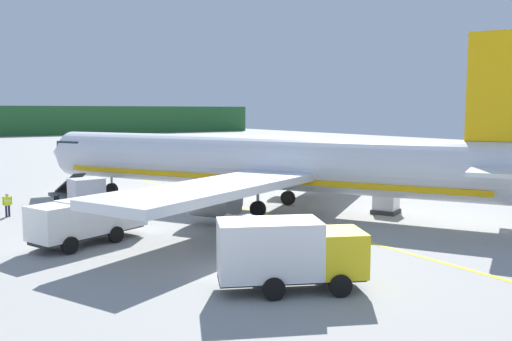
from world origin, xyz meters
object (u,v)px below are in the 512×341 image
Objects in this scene: cargo_container_far at (242,235)px; crew_marshaller at (7,203)px; service_truck_fuel at (89,217)px; service_truck_catering at (289,252)px; service_truck_baggage at (81,193)px; airliner_foreground at (262,164)px; cargo_container_near at (386,201)px; crew_loader_left at (113,212)px.

cargo_container_far is 18.92m from crew_marshaller.
cargo_container_far is at bearing -48.71° from service_truck_fuel.
crew_marshaller is (-6.73, 22.83, -0.65)m from service_truck_catering.
service_truck_baggage is 22.98m from service_truck_catering.
service_truck_fuel is at bearing 131.29° from cargo_container_far.
cargo_container_far is at bearing -64.48° from crew_marshaller.
cargo_container_far is at bearing -129.34° from airliner_foreground.
cargo_container_near is 1.41× the size of crew_marshaller.
service_truck_baggage reaches higher than service_truck_fuel.
service_truck_fuel is (-13.61, -3.05, -1.96)m from airliner_foreground.
service_truck_fuel reaches higher than crew_marshaller.
service_truck_catering is 3.89× the size of crew_marshaller.
service_truck_fuel is at bearing 171.27° from cargo_container_near.
airliner_foreground reaches higher than cargo_container_near.
crew_marshaller is at bearing -179.03° from service_truck_baggage.
service_truck_catering is 15.75m from crew_loader_left.
cargo_container_far is (1.42, 5.76, -0.64)m from service_truck_catering.
cargo_container_far is 1.26× the size of crew_marshaller.
cargo_container_near is at bearing 30.39° from service_truck_catering.
airliner_foreground is 13.51m from service_truck_baggage.
cargo_container_near is at bearing -43.61° from airliner_foreground.
airliner_foreground is 5.53× the size of service_truck_fuel.
cargo_container_near is at bearing -31.22° from crew_marshaller.
service_truck_fuel reaches higher than cargo_container_far.
cargo_container_near is (17.41, -13.69, -0.29)m from service_truck_baggage.
service_truck_catering is (1.69, -22.91, 0.41)m from service_truck_baggage.
airliner_foreground reaches higher than service_truck_fuel.
cargo_container_near is at bearing -8.73° from service_truck_fuel.
service_truck_baggage reaches higher than cargo_container_far.
crew_marshaller is 0.99× the size of crew_loader_left.
airliner_foreground is 9.23m from cargo_container_near.
cargo_container_far is at bearing 76.10° from service_truck_catering.
service_truck_catering reaches higher than service_truck_fuel.
cargo_container_near is 1.40× the size of crew_loader_left.
service_truck_fuel is at bearing -77.15° from crew_marshaller.
cargo_container_near is at bearing -20.06° from crew_loader_left.
airliner_foreground is 5.64× the size of service_truck_baggage.
airliner_foreground is at bearing -1.44° from crew_loader_left.
cargo_container_far is 1.25× the size of crew_loader_left.
crew_marshaller is (-5.04, -0.09, -0.23)m from service_truck_baggage.
service_truck_fuel is 3.40× the size of cargo_container_far.
service_truck_catering reaches higher than cargo_container_far.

